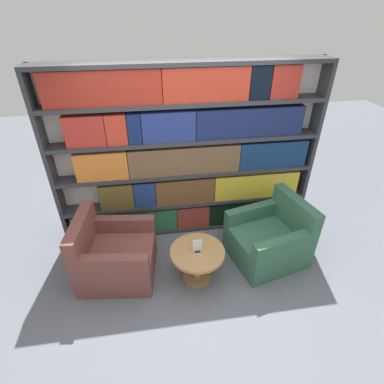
# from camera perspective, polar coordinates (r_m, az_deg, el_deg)

# --- Properties ---
(ground_plane) EXTENTS (14.00, 14.00, 0.00)m
(ground_plane) POSITION_cam_1_polar(r_m,az_deg,el_deg) (3.80, 1.84, -18.20)
(ground_plane) COLOR slate
(bookshelf) EXTENTS (3.51, 0.30, 2.38)m
(bookshelf) POSITION_cam_1_polar(r_m,az_deg,el_deg) (4.03, -0.75, 6.75)
(bookshelf) COLOR silver
(bookshelf) RESTS_ON ground_plane
(armchair_left) EXTENTS (0.98, 0.92, 0.85)m
(armchair_left) POSITION_cam_1_polar(r_m,az_deg,el_deg) (3.89, -14.63, -11.72)
(armchair_left) COLOR brown
(armchair_left) RESTS_ON ground_plane
(armchair_right) EXTENTS (1.05, 1.00, 0.85)m
(armchair_right) POSITION_cam_1_polar(r_m,az_deg,el_deg) (4.12, 14.58, -8.71)
(armchair_right) COLOR #336047
(armchair_right) RESTS_ON ground_plane
(coffee_table) EXTENTS (0.66, 0.66, 0.44)m
(coffee_table) POSITION_cam_1_polar(r_m,az_deg,el_deg) (3.71, 1.01, -12.55)
(coffee_table) COLOR #AD7F4C
(coffee_table) RESTS_ON ground_plane
(table_sign) EXTENTS (0.11, 0.06, 0.17)m
(table_sign) POSITION_cam_1_polar(r_m,az_deg,el_deg) (3.57, 1.05, -10.32)
(table_sign) COLOR black
(table_sign) RESTS_ON coffee_table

